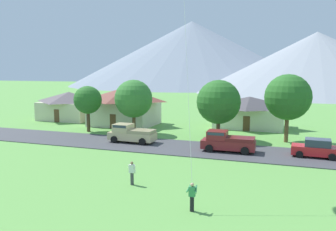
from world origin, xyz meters
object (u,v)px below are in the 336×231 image
(house_left_center, at_px, (249,112))
(tree_left_of_center, at_px, (219,102))
(tree_right_of_center, at_px, (88,100))
(pickup_truck_sand_west_side, at_px, (131,133))
(parked_car_red_mid_west, at_px, (316,148))
(watcher_person, at_px, (132,173))
(house_right_center, at_px, (69,105))
(pickup_truck_maroon_east_side, at_px, (227,141))
(house_leftmost, at_px, (125,106))
(tree_center, at_px, (134,99))
(tree_near_right, at_px, (288,97))

(house_left_center, relative_size, tree_left_of_center, 1.44)
(tree_right_of_center, xyz_separation_m, pickup_truck_sand_west_side, (8.26, -4.46, -3.09))
(parked_car_red_mid_west, relative_size, watcher_person, 2.56)
(tree_left_of_center, bearing_deg, house_right_center, 162.31)
(watcher_person, bearing_deg, pickup_truck_maroon_east_side, 69.03)
(house_right_center, xyz_separation_m, watcher_person, (23.52, -25.96, -1.46))
(house_left_center, height_order, pickup_truck_maroon_east_side, house_left_center)
(house_leftmost, height_order, pickup_truck_maroon_east_side, house_leftmost)
(pickup_truck_sand_west_side, height_order, pickup_truck_maroon_east_side, same)
(tree_center, relative_size, tree_right_of_center, 1.14)
(parked_car_red_mid_west, relative_size, pickup_truck_maroon_east_side, 0.82)
(tree_center, distance_m, watcher_person, 19.82)
(parked_car_red_mid_west, bearing_deg, watcher_person, -135.62)
(tree_left_of_center, distance_m, tree_near_right, 7.57)
(house_leftmost, xyz_separation_m, pickup_truck_maroon_east_side, (17.13, -11.97, -1.79))
(parked_car_red_mid_west, bearing_deg, tree_right_of_center, 170.04)
(tree_near_right, xyz_separation_m, pickup_truck_sand_west_side, (-16.20, -6.09, -3.97))
(house_left_center, height_order, watcher_person, house_left_center)
(pickup_truck_sand_west_side, xyz_separation_m, watcher_person, (6.15, -12.75, -0.18))
(tree_left_of_center, xyz_separation_m, tree_center, (-10.72, 0.09, 0.06))
(house_left_center, xyz_separation_m, house_right_center, (-28.54, -1.62, 0.08))
(tree_right_of_center, xyz_separation_m, parked_car_red_mid_west, (27.13, -4.76, -3.28))
(tree_near_right, bearing_deg, house_right_center, 168.01)
(parked_car_red_mid_west, distance_m, pickup_truck_sand_west_side, 18.87)
(tree_left_of_center, distance_m, pickup_truck_sand_west_side, 10.56)
(house_right_center, relative_size, parked_car_red_mid_west, 2.11)
(house_right_center, relative_size, tree_center, 1.32)
(house_right_center, bearing_deg, tree_right_of_center, -43.89)
(tree_right_of_center, distance_m, pickup_truck_sand_west_side, 9.88)
(tree_near_right, relative_size, pickup_truck_sand_west_side, 1.45)
(house_right_center, height_order, tree_right_of_center, tree_right_of_center)
(tree_near_right, xyz_separation_m, watcher_person, (-10.05, -18.83, -4.15))
(house_left_center, height_order, pickup_truck_sand_west_side, house_left_center)
(house_leftmost, bearing_deg, pickup_truck_sand_west_side, -60.37)
(tree_left_of_center, relative_size, tree_right_of_center, 1.16)
(tree_near_right, bearing_deg, house_left_center, 119.86)
(house_leftmost, height_order, tree_right_of_center, tree_right_of_center)
(house_leftmost, xyz_separation_m, tree_center, (4.41, -6.23, 1.60))
(tree_left_of_center, height_order, tree_near_right, tree_near_right)
(tree_left_of_center, height_order, tree_center, tree_left_of_center)
(house_left_center, height_order, tree_left_of_center, tree_left_of_center)
(tree_right_of_center, relative_size, pickup_truck_sand_west_side, 1.14)
(tree_center, relative_size, pickup_truck_sand_west_side, 1.30)
(house_leftmost, height_order, tree_left_of_center, tree_left_of_center)
(house_right_center, distance_m, tree_center, 17.58)
(house_left_center, relative_size, pickup_truck_sand_west_side, 1.90)
(parked_car_red_mid_west, xyz_separation_m, pickup_truck_sand_west_side, (-18.87, 0.30, 0.19))
(tree_right_of_center, relative_size, tree_near_right, 0.79)
(parked_car_red_mid_west, height_order, watcher_person, parked_car_red_mid_west)
(pickup_truck_sand_west_side, height_order, watcher_person, pickup_truck_sand_west_side)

